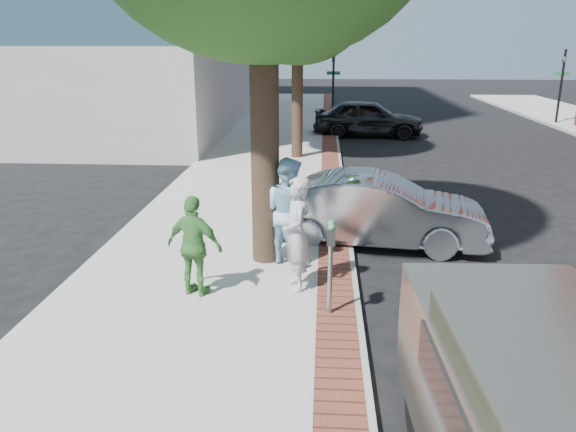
# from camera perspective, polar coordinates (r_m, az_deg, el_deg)

# --- Properties ---
(ground) EXTENTS (120.00, 120.00, 0.00)m
(ground) POSITION_cam_1_polar(r_m,az_deg,el_deg) (9.12, 0.37, -9.68)
(ground) COLOR black
(ground) RESTS_ON ground
(sidewalk) EXTENTS (5.00, 60.00, 0.15)m
(sidewalk) POSITION_cam_1_polar(r_m,az_deg,el_deg) (16.74, -3.18, 3.19)
(sidewalk) COLOR #9E9991
(sidewalk) RESTS_ON ground
(brick_strip) EXTENTS (0.60, 60.00, 0.01)m
(brick_strip) POSITION_cam_1_polar(r_m,az_deg,el_deg) (16.61, 4.39, 3.34)
(brick_strip) COLOR brown
(brick_strip) RESTS_ON sidewalk
(curb) EXTENTS (0.10, 60.00, 0.15)m
(curb) POSITION_cam_1_polar(r_m,az_deg,el_deg) (16.63, 5.59, 3.05)
(curb) COLOR gray
(curb) RESTS_ON ground
(office_base) EXTENTS (18.20, 22.20, 4.00)m
(office_base) POSITION_cam_1_polar(r_m,az_deg,el_deg) (33.06, -20.88, 12.45)
(office_base) COLOR gray
(office_base) RESTS_ON ground
(signal_near) EXTENTS (0.70, 0.15, 3.80)m
(signal_near) POSITION_cam_1_polar(r_m,az_deg,el_deg) (30.18, 4.62, 13.62)
(signal_near) COLOR black
(signal_near) RESTS_ON ground
(signal_far) EXTENTS (0.70, 0.15, 3.80)m
(signal_far) POSITION_cam_1_polar(r_m,az_deg,el_deg) (32.49, 26.04, 12.23)
(signal_far) COLOR black
(signal_far) RESTS_ON ground
(tree_far) EXTENTS (4.80, 4.80, 7.14)m
(tree_far) POSITION_cam_1_polar(r_m,az_deg,el_deg) (20.18, 0.99, 20.56)
(tree_far) COLOR black
(tree_far) RESTS_ON sidewalk
(parking_meter) EXTENTS (0.12, 0.32, 1.47)m
(parking_meter) POSITION_cam_1_polar(r_m,az_deg,el_deg) (8.34, 4.36, -3.35)
(parking_meter) COLOR gray
(parking_meter) RESTS_ON sidewalk
(person_gray) EXTENTS (0.60, 0.78, 1.93)m
(person_gray) POSITION_cam_1_polar(r_m,az_deg,el_deg) (9.22, 0.86, -1.87)
(person_gray) COLOR #A7A8AC
(person_gray) RESTS_ON sidewalk
(person_officer) EXTENTS (1.24, 1.20, 2.01)m
(person_officer) POSITION_cam_1_polar(r_m,az_deg,el_deg) (10.34, 0.01, 0.52)
(person_officer) COLOR #91C4E0
(person_officer) RESTS_ON sidewalk
(person_green) EXTENTS (1.06, 0.69, 1.67)m
(person_green) POSITION_cam_1_polar(r_m,az_deg,el_deg) (9.17, -9.46, -3.05)
(person_green) COLOR #46883D
(person_green) RESTS_ON sidewalk
(sedan_silver) EXTENTS (4.72, 2.17, 1.50)m
(sedan_silver) POSITION_cam_1_polar(r_m,az_deg,el_deg) (11.94, 8.98, 0.58)
(sedan_silver) COLOR #ACAEB3
(sedan_silver) RESTS_ON ground
(bg_car) EXTENTS (5.06, 2.32, 1.68)m
(bg_car) POSITION_cam_1_polar(r_m,az_deg,el_deg) (26.12, 8.16, 9.83)
(bg_car) COLOR black
(bg_car) RESTS_ON ground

